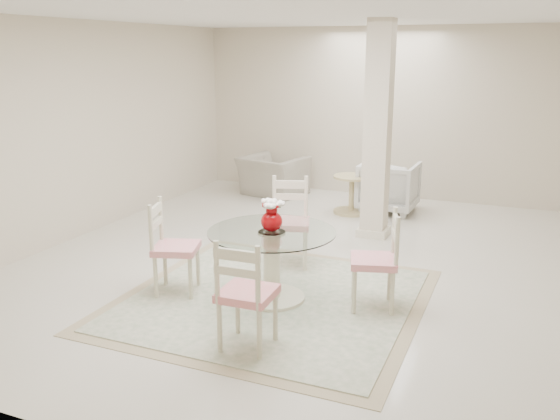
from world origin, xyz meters
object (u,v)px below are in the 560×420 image
at_px(column, 378,131).
at_px(recliner_taupe, 273,176).
at_px(dining_chair_south, 244,287).
at_px(side_table, 351,196).
at_px(dining_table, 272,266).
at_px(red_vase, 272,216).
at_px(armchair_white, 389,187).
at_px(dining_chair_west, 169,240).
at_px(dining_chair_east, 381,253).
at_px(dining_chair_north, 290,215).

relative_size(column, recliner_taupe, 2.76).
bearing_deg(column, dining_chair_south, -93.14).
bearing_deg(side_table, dining_chair_south, -84.93).
bearing_deg(dining_chair_south, dining_table, -80.76).
bearing_deg(red_vase, armchair_white, 85.51).
distance_m(dining_chair_west, dining_chair_south, 1.42).
xyz_separation_m(dining_chair_south, recliner_taupe, (-1.91, 4.96, -0.23)).
bearing_deg(recliner_taupe, armchair_white, -174.95).
relative_size(dining_chair_east, dining_chair_west, 1.00).
bearing_deg(dining_chair_north, side_table, 69.82).
relative_size(dining_chair_north, side_table, 1.93).
relative_size(dining_chair_west, side_table, 1.85).
height_order(dining_table, red_vase, red_vase).
bearing_deg(armchair_white, dining_chair_west, 73.14).
height_order(dining_table, recliner_taupe, dining_table).
bearing_deg(dining_chair_west, red_vase, -95.97).
distance_m(dining_chair_north, dining_chair_south, 2.04).
relative_size(dining_chair_west, recliner_taupe, 1.06).
xyz_separation_m(dining_chair_east, dining_chair_north, (-1.21, 0.78, 0.03)).
relative_size(recliner_taupe, armchair_white, 1.19).
distance_m(dining_chair_east, dining_chair_north, 1.44).
bearing_deg(dining_chair_west, dining_chair_east, -96.00).
height_order(dining_chair_east, dining_chair_west, dining_chair_west).
bearing_deg(dining_chair_west, dining_chair_south, -141.46).
bearing_deg(dining_chair_north, dining_chair_south, -97.54).
bearing_deg(column, dining_table, -99.06).
height_order(dining_table, dining_chair_north, dining_chair_north).
distance_m(column, dining_chair_south, 3.52).
xyz_separation_m(column, red_vase, (-0.38, -2.42, -0.50)).
height_order(red_vase, recliner_taupe, red_vase).
bearing_deg(recliner_taupe, red_vase, 126.69).
bearing_deg(side_table, dining_chair_north, -90.79).
distance_m(column, side_table, 1.55).
height_order(column, dining_chair_east, column).
relative_size(dining_chair_west, dining_chair_south, 1.00).
xyz_separation_m(dining_table, red_vase, (0.00, -0.00, 0.49)).
xyz_separation_m(armchair_white, side_table, (-0.48, -0.32, -0.11)).
bearing_deg(dining_chair_north, red_vase, -96.91).
height_order(dining_table, armchair_white, armchair_white).
xyz_separation_m(dining_chair_east, dining_chair_west, (-1.99, -0.43, 0.00)).
xyz_separation_m(dining_chair_west, recliner_taupe, (-0.72, 4.18, -0.23)).
distance_m(red_vase, side_table, 3.41).
xyz_separation_m(dining_table, dining_chair_north, (-0.22, 1.00, 0.22)).
xyz_separation_m(dining_chair_east, side_table, (-1.18, 3.14, -0.28)).
height_order(column, dining_chair_west, column).
xyz_separation_m(dining_chair_north, recliner_taupe, (-1.49, 2.97, -0.25)).
bearing_deg(dining_table, recliner_taupe, 113.33).
relative_size(dining_table, red_vase, 3.89).
bearing_deg(column, red_vase, -99.03).
xyz_separation_m(red_vase, side_table, (-0.19, 3.35, -0.59)).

